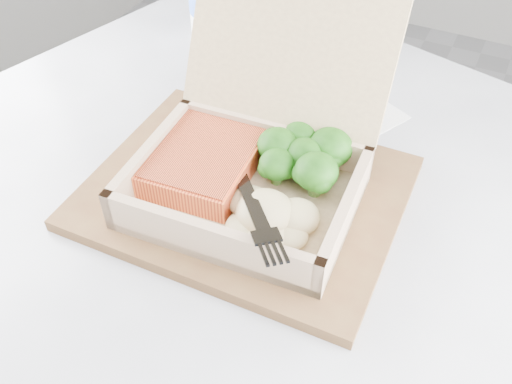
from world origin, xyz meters
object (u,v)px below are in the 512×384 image
at_px(cafe_table, 236,317).
at_px(takeout_container, 260,142).
at_px(paper_cup, 216,0).
at_px(serving_tray, 245,192).

bearing_deg(cafe_table, takeout_container, 79.69).
height_order(cafe_table, takeout_container, takeout_container).
bearing_deg(cafe_table, paper_cup, 121.04).
relative_size(takeout_container, paper_cup, 2.59).
height_order(cafe_table, serving_tray, serving_tray).
relative_size(serving_tray, paper_cup, 3.16).
xyz_separation_m(takeout_container, paper_cup, (-0.20, 0.27, -0.01)).
distance_m(cafe_table, serving_tray, 0.20).
xyz_separation_m(serving_tray, paper_cup, (-0.19, 0.29, 0.05)).
height_order(cafe_table, paper_cup, paper_cup).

